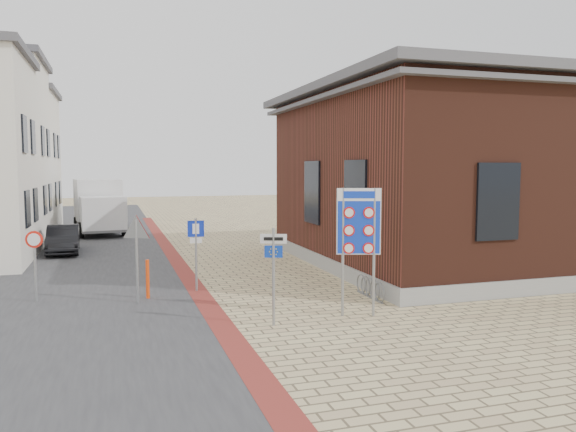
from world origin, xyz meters
TOP-DOWN VIEW (x-y plane):
  - ground at (0.00, 0.00)m, footprint 120.00×120.00m
  - road_strip at (-5.50, 15.00)m, footprint 7.00×60.00m
  - curb_strip at (-2.00, 10.00)m, footprint 0.60×40.00m
  - brick_building at (8.99, 7.00)m, footprint 13.00×13.00m
  - bike_rack at (2.65, 2.20)m, footprint 0.08×1.80m
  - sedan at (-6.50, 13.89)m, footprint 1.43×3.76m
  - box_truck at (-5.13, 21.09)m, footprint 3.00×6.07m
  - border_sign at (1.49, 0.50)m, footprint 1.07×0.39m
  - essen_sign at (-0.80, 0.30)m, footprint 0.61×0.26m
  - parking_sign at (-2.03, 4.50)m, footprint 0.49×0.09m
  - yield_sign at (-3.80, 3.50)m, footprint 0.81×0.39m
  - speed_sign at (-6.50, 4.50)m, footprint 0.47×0.12m
  - bollard at (-3.50, 3.97)m, footprint 0.14×0.14m

SIDE VIEW (x-z plane):
  - ground at x=0.00m, z-range 0.00..0.00m
  - road_strip at x=-5.50m, z-range 0.00..0.02m
  - curb_strip at x=-2.00m, z-range 0.00..0.03m
  - bike_rack at x=2.65m, z-range -0.04..0.56m
  - bollard at x=-3.50m, z-range 0.00..1.14m
  - sedan at x=-6.50m, z-range 0.00..1.23m
  - speed_sign at x=-6.50m, z-range 0.31..2.32m
  - parking_sign at x=-2.03m, z-range 0.38..2.62m
  - essen_sign at x=-0.80m, z-range 0.37..2.72m
  - box_truck at x=-5.13m, z-range 0.05..3.11m
  - yield_sign at x=-3.80m, z-range 0.63..3.05m
  - border_sign at x=1.49m, z-range 0.73..3.99m
  - brick_building at x=8.99m, z-range 0.09..6.89m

